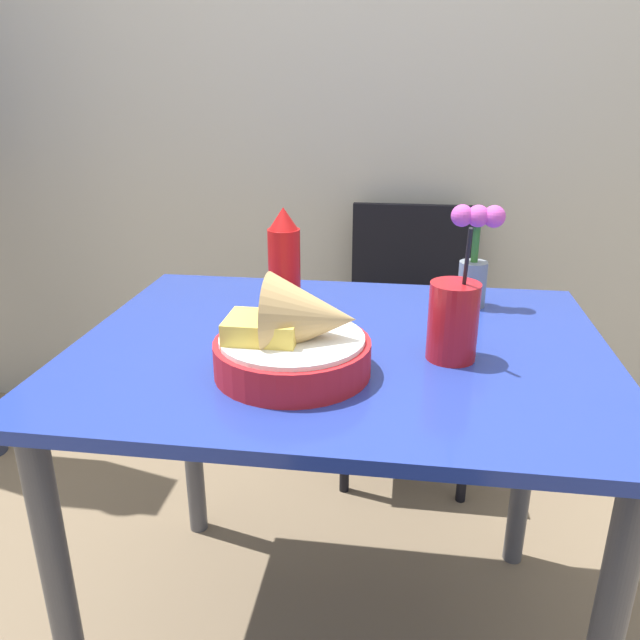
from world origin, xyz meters
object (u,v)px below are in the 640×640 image
Objects in this scene: chair_far_window at (410,313)px; food_basket at (298,339)px; ketchup_bottle at (284,266)px; flower_vase at (475,254)px; drink_cup at (453,324)px.

chair_far_window is 1.04m from food_basket.
ketchup_bottle reaches higher than flower_vase.
drink_cup is (0.06, -0.88, 0.30)m from chair_far_window.
ketchup_bottle is 0.41m from flower_vase.
drink_cup reaches higher than food_basket.
food_basket is (-0.19, -0.98, 0.30)m from chair_far_window.
ketchup_bottle is at bearing 154.72° from drink_cup.
ketchup_bottle is 0.95× the size of drink_cup.
drink_cup reaches higher than flower_vase.
food_basket is at bearing -159.14° from drink_cup.
ketchup_bottle is at bearing -160.67° from flower_vase.
food_basket is 0.28m from drink_cup.
flower_vase reaches higher than chair_far_window.
drink_cup reaches higher than ketchup_bottle.
drink_cup is at bearing 20.86° from food_basket.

